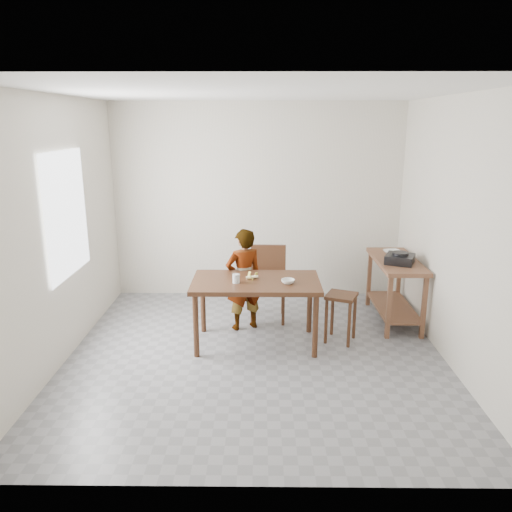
{
  "coord_description": "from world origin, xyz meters",
  "views": [
    {
      "loc": [
        0.06,
        -4.9,
        2.44
      ],
      "look_at": [
        0.0,
        0.4,
        1.0
      ],
      "focal_mm": 35.0,
      "sensor_mm": 36.0,
      "label": 1
    }
  ],
  "objects_px": {
    "dining_table": "(256,312)",
    "dining_chair": "(268,284)",
    "child": "(244,280)",
    "stool": "(340,318)",
    "prep_counter": "(394,290)"
  },
  "relations": [
    {
      "from": "dining_table",
      "to": "dining_chair",
      "type": "distance_m",
      "value": 0.74
    },
    {
      "from": "child",
      "to": "stool",
      "type": "bearing_deg",
      "value": 138.04
    },
    {
      "from": "dining_chair",
      "to": "stool",
      "type": "bearing_deg",
      "value": -36.58
    },
    {
      "from": "dining_table",
      "to": "prep_counter",
      "type": "bearing_deg",
      "value": 22.15
    },
    {
      "from": "stool",
      "to": "child",
      "type": "bearing_deg",
      "value": 162.36
    },
    {
      "from": "child",
      "to": "dining_chair",
      "type": "relative_size",
      "value": 1.34
    },
    {
      "from": "dining_table",
      "to": "child",
      "type": "relative_size",
      "value": 1.13
    },
    {
      "from": "stool",
      "to": "dining_chair",
      "type": "bearing_deg",
      "value": 142.01
    },
    {
      "from": "stool",
      "to": "dining_table",
      "type": "bearing_deg",
      "value": -174.9
    },
    {
      "from": "prep_counter",
      "to": "stool",
      "type": "xyz_separation_m",
      "value": [
        -0.76,
        -0.61,
        -0.12
      ]
    },
    {
      "from": "child",
      "to": "dining_chair",
      "type": "bearing_deg",
      "value": -159.93
    },
    {
      "from": "prep_counter",
      "to": "dining_chair",
      "type": "relative_size",
      "value": 1.3
    },
    {
      "from": "child",
      "to": "dining_chair",
      "type": "distance_m",
      "value": 0.44
    },
    {
      "from": "prep_counter",
      "to": "stool",
      "type": "height_order",
      "value": "prep_counter"
    },
    {
      "from": "dining_chair",
      "to": "child",
      "type": "bearing_deg",
      "value": -134.2
    }
  ]
}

